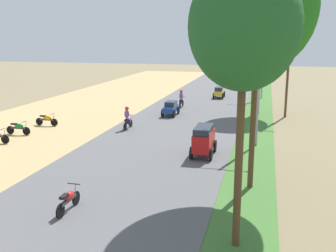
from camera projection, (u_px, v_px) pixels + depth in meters
name	position (u px, v px, depth m)	size (l,w,h in m)	color
parked_motorbike_sixth	(18.00, 127.00, 26.77)	(1.80, 0.54, 0.94)	black
parked_motorbike_seventh	(47.00, 119.00, 29.46)	(1.80, 0.54, 0.94)	black
median_tree_nearest	(244.00, 27.00, 11.17)	(3.20, 3.20, 8.65)	#4C351E
median_tree_second	(259.00, 6.00, 15.87)	(4.69, 4.69, 10.36)	#4C351E
median_tree_third	(260.00, 38.00, 32.54)	(4.67, 4.67, 8.80)	#4C351E
streetlamp_near	(259.00, 78.00, 23.33)	(3.16, 0.20, 7.06)	gray
streetlamp_mid	(263.00, 59.00, 41.88)	(3.16, 0.20, 7.15)	gray
utility_pole_near	(288.00, 64.00, 32.08)	(1.80, 0.20, 8.36)	brown
car_van_red	(204.00, 139.00, 21.92)	(1.19, 2.41, 1.67)	red
car_sedan_blue	(171.00, 108.00, 33.18)	(1.10, 2.26, 1.19)	navy
car_sedan_yellow	(219.00, 92.00, 42.69)	(1.10, 2.26, 1.19)	gold
motorbike_ahead_second	(69.00, 199.00, 14.95)	(0.54, 1.80, 0.94)	black
motorbike_ahead_third	(128.00, 118.00, 28.21)	(0.54, 1.80, 1.66)	black
motorbike_ahead_fourth	(181.00, 99.00, 36.87)	(0.54, 1.80, 1.66)	black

